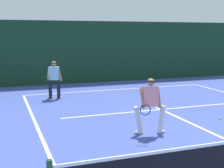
% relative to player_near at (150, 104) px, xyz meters
% --- Properties ---
extents(court_line_baseline_far, '(9.33, 0.10, 0.01)m').
position_rel_player_near_xyz_m(court_line_baseline_far, '(1.71, 7.07, -0.87)').
color(court_line_baseline_far, white).
rests_on(court_line_baseline_far, ground_plane).
extents(court_line_service, '(7.60, 0.10, 0.01)m').
position_rel_player_near_xyz_m(court_line_service, '(1.71, 2.48, -0.87)').
color(court_line_service, white).
rests_on(court_line_service, ground_plane).
extents(court_line_centre, '(0.10, 6.40, 0.01)m').
position_rel_player_near_xyz_m(court_line_centre, '(1.71, -0.33, -0.87)').
color(court_line_centre, white).
rests_on(court_line_centre, ground_plane).
extents(player_near, '(1.01, 0.85, 1.60)m').
position_rel_player_near_xyz_m(player_near, '(0.00, 0.00, 0.00)').
color(player_near, silver).
rests_on(player_near, ground_plane).
extents(player_far, '(0.96, 0.85, 1.65)m').
position_rel_player_near_xyz_m(player_far, '(-1.72, 5.88, 0.04)').
color(player_far, black).
rests_on(player_far, ground_plane).
extents(tennis_ball, '(0.07, 0.07, 0.07)m').
position_rel_player_near_xyz_m(tennis_ball, '(2.85, 0.55, -0.84)').
color(tennis_ball, '#D1E033').
rests_on(tennis_ball, ground_plane).
extents(back_fence_windscreen, '(20.83, 0.12, 3.55)m').
position_rel_player_near_xyz_m(back_fence_windscreen, '(1.71, 9.88, 0.90)').
color(back_fence_windscreen, '#15341F').
rests_on(back_fence_windscreen, ground_plane).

